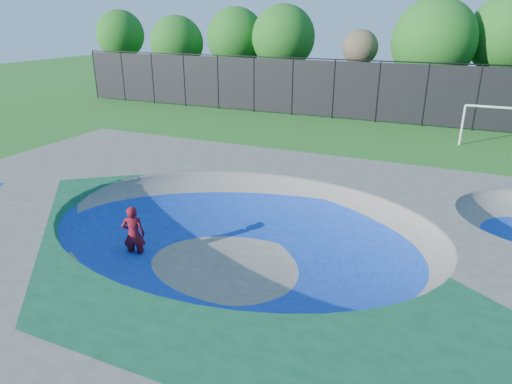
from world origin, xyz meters
TOP-DOWN VIEW (x-y plane):
  - ground at (0.00, 0.00)m, footprint 120.00×120.00m
  - skate_deck at (0.00, 0.00)m, footprint 22.00×14.00m
  - skater at (-2.97, -0.93)m, footprint 0.75×0.66m
  - skateboard at (-2.97, -0.93)m, footprint 0.77×0.63m
  - soccer_goal at (7.00, 16.96)m, footprint 3.42×0.12m
  - fence at (0.00, 21.00)m, footprint 48.09×0.09m
  - treeline at (1.94, 25.81)m, footprint 52.49×7.54m

SIDE VIEW (x-z plane):
  - ground at x=0.00m, z-range 0.00..0.00m
  - skateboard at x=-2.97m, z-range 0.00..0.05m
  - skate_deck at x=0.00m, z-range 0.00..1.50m
  - skater at x=-2.97m, z-range 0.00..1.72m
  - soccer_goal at x=7.00m, z-range 0.44..2.70m
  - fence at x=0.00m, z-range 0.08..4.12m
  - treeline at x=1.94m, z-range 0.87..9.11m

